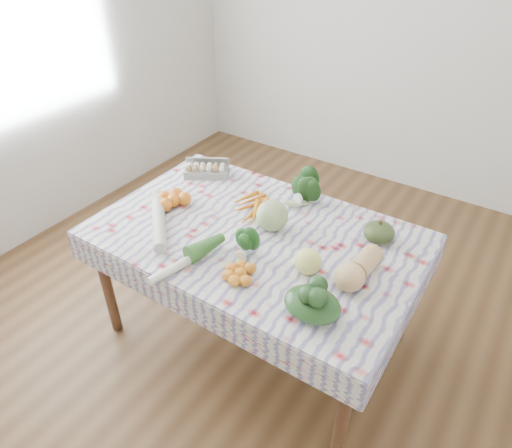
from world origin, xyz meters
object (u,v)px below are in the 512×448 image
object	(u,v)px
egg_carton	(206,171)
dining_table	(256,246)
cabbage	(272,216)
butternut_squash	(359,267)
grapefruit	(308,262)
kabocha_squash	(379,232)

from	to	relation	value
egg_carton	dining_table	bearing A→B (deg)	-59.29
cabbage	butternut_squash	world-z (taller)	cabbage
egg_carton	grapefruit	size ratio (longest dim) A/B	2.15
dining_table	butternut_squash	size ratio (longest dim) A/B	5.53
butternut_squash	grapefruit	bearing A→B (deg)	-151.75
cabbage	grapefruit	world-z (taller)	cabbage
egg_carton	kabocha_squash	size ratio (longest dim) A/B	1.70
butternut_squash	grapefruit	xyz separation A→B (m)	(-0.21, -0.09, -0.00)
dining_table	egg_carton	bearing A→B (deg)	151.04
egg_carton	butternut_squash	size ratio (longest dim) A/B	0.92
kabocha_squash	cabbage	size ratio (longest dim) A/B	0.95
egg_carton	kabocha_squash	distance (m)	1.13
grapefruit	butternut_squash	bearing A→B (deg)	22.96
kabocha_squash	cabbage	xyz separation A→B (m)	(-0.50, -0.21, 0.03)
kabocha_squash	egg_carton	bearing A→B (deg)	178.27
dining_table	cabbage	size ratio (longest dim) A/B	9.68
cabbage	butternut_squash	xyz separation A→B (m)	(0.53, -0.11, -0.02)
dining_table	egg_carton	size ratio (longest dim) A/B	5.98
cabbage	kabocha_squash	bearing A→B (deg)	22.75
dining_table	cabbage	distance (m)	0.19
egg_carton	kabocha_squash	bearing A→B (deg)	-32.06
grapefruit	dining_table	bearing A→B (deg)	161.75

